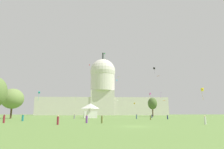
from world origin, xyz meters
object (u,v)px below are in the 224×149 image
person_olive_aisle_center (102,120)px  person_navy_back_center (152,116)px  person_maroon_mid_center (4,119)px  kite_yellow_low (202,90)px  person_maroon_lawn_far_right (58,120)px  kite_white_low (117,101)px  kite_lime_low (76,95)px  kite_pink_mid (158,76)px  kite_cyan_mid (117,80)px  kite_magenta_low (150,94)px  tree_west_mid (12,99)px  tree_east_mid (152,103)px  kite_violet_low (160,93)px  kite_black_mid (154,68)px  person_purple_back_right (87,119)px  person_teal_mid_right (23,118)px  kite_red_high (89,65)px  kite_green_mid (105,54)px  person_grey_front_center (74,117)px  kite_yellow_mid (118,77)px  person_navy_near_tree_east (168,117)px  kite_gold_low (134,103)px  person_denim_back_left (137,117)px  event_tent (90,111)px  kite_orange_low (164,101)px  kite_turquoise_low (39,93)px  person_olive_edge_east (151,118)px  capitol_building (103,94)px  person_white_front_right (205,120)px

person_olive_aisle_center → person_navy_back_center: person_navy_back_center is taller
person_maroon_mid_center → kite_yellow_low: 66.71m
person_maroon_lawn_far_right → kite_white_low: 93.60m
kite_lime_low → kite_yellow_low: bearing=-139.7°
kite_pink_mid → kite_cyan_mid: bearing=153.0°
person_olive_aisle_center → kite_cyan_mid: size_ratio=0.45×
kite_magenta_low → kite_cyan_mid: bearing=2.6°
tree_west_mid → person_olive_aisle_center: size_ratio=7.53×
tree_east_mid → kite_white_low: bearing=-174.7°
kite_violet_low → kite_black_mid: size_ratio=0.80×
person_purple_back_right → kite_lime_low: bearing=137.3°
person_maroon_lawn_far_right → kite_cyan_mid: bearing=-4.3°
person_navy_back_center → person_teal_mid_right: bearing=-62.7°
kite_yellow_low → kite_red_high: bearing=-61.4°
tree_east_mid → kite_cyan_mid: bearing=106.5°
tree_west_mid → kite_green_mid: size_ratio=2.84×
kite_lime_low → person_grey_front_center: bearing=-167.9°
kite_cyan_mid → kite_white_low: size_ratio=2.64×
tree_east_mid → kite_yellow_mid: size_ratio=7.56×
person_olive_aisle_center → person_navy_near_tree_east: bearing=-55.9°
kite_violet_low → kite_pink_mid: kite_pink_mid is taller
kite_gold_low → person_denim_back_left: bearing=-149.4°
event_tent → kite_magenta_low: kite_magenta_low is taller
kite_orange_low → kite_pink_mid: 23.24m
person_maroon_lawn_far_right → kite_green_mid: 76.20m
kite_turquoise_low → kite_white_low: kite_turquoise_low is taller
kite_lime_low → kite_cyan_mid: size_ratio=1.10×
person_olive_edge_east → person_teal_mid_right: 35.24m
capitol_building → kite_yellow_low: size_ratio=32.17×
tree_west_mid → person_navy_near_tree_east: tree_west_mid is taller
person_olive_edge_east → kite_magenta_low: bearing=96.3°
kite_pink_mid → capitol_building: bearing=155.3°
kite_yellow_mid → kite_lime_low: (-29.04, 45.09, -6.51)m
person_olive_edge_east → person_maroon_mid_center: size_ratio=0.85×
event_tent → kite_cyan_mid: 110.20m
person_olive_edge_east → tree_east_mid: bearing=95.3°
kite_black_mid → person_navy_near_tree_east: bearing=128.7°
person_olive_edge_east → person_navy_back_center: (7.58, 28.55, 0.04)m
tree_west_mid → event_tent: bearing=14.3°
person_navy_near_tree_east → person_purple_back_right: size_ratio=0.92×
person_olive_edge_east → person_white_front_right: 25.85m
event_tent → tree_east_mid: size_ratio=0.52×
person_maroon_lawn_far_right → person_denim_back_left: (19.30, 34.66, 0.07)m
person_maroon_mid_center → kite_green_mid: bearing=94.0°
person_olive_edge_east → kite_white_low: kite_white_low is taller
event_tent → tree_east_mid: 56.86m
kite_black_mid → kite_turquoise_low: size_ratio=0.93×
kite_cyan_mid → kite_turquoise_low: 109.10m
capitol_building → kite_black_mid: bearing=-69.4°
person_maroon_mid_center → kite_gold_low: 120.48m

